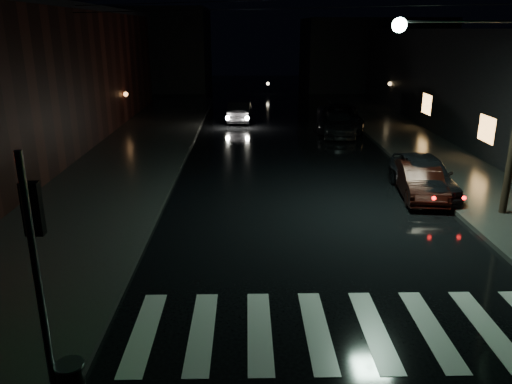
{
  "coord_description": "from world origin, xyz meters",
  "views": [
    {
      "loc": [
        0.96,
        -8.48,
        6.0
      ],
      "look_at": [
        1.21,
        4.92,
        1.6
      ],
      "focal_mm": 35.0,
      "sensor_mm": 36.0,
      "label": 1
    }
  ],
  "objects_px": {
    "parked_car_a": "(423,175)",
    "parked_car_b": "(420,181)",
    "parked_car_c": "(338,124)",
    "parked_car_d": "(339,118)",
    "oncoming_car": "(240,112)"
  },
  "relations": [
    {
      "from": "parked_car_b",
      "to": "parked_car_d",
      "type": "xyz_separation_m",
      "value": [
        -0.74,
        12.81,
        0.15
      ]
    },
    {
      "from": "parked_car_a",
      "to": "oncoming_car",
      "type": "distance_m",
      "value": 17.24
    },
    {
      "from": "parked_car_b",
      "to": "parked_car_c",
      "type": "relative_size",
      "value": 0.85
    },
    {
      "from": "parked_car_a",
      "to": "parked_car_b",
      "type": "distance_m",
      "value": 0.45
    },
    {
      "from": "parked_car_c",
      "to": "parked_car_d",
      "type": "bearing_deg",
      "value": 83.06
    },
    {
      "from": "parked_car_d",
      "to": "oncoming_car",
      "type": "distance_m",
      "value": 6.94
    },
    {
      "from": "parked_car_c",
      "to": "parked_car_d",
      "type": "height_order",
      "value": "parked_car_d"
    },
    {
      "from": "parked_car_a",
      "to": "parked_car_d",
      "type": "relative_size",
      "value": 0.78
    },
    {
      "from": "parked_car_a",
      "to": "parked_car_d",
      "type": "height_order",
      "value": "parked_car_d"
    },
    {
      "from": "parked_car_b",
      "to": "parked_car_c",
      "type": "height_order",
      "value": "parked_car_c"
    },
    {
      "from": "parked_car_d",
      "to": "parked_car_a",
      "type": "bearing_deg",
      "value": -79.26
    },
    {
      "from": "parked_car_d",
      "to": "parked_car_c",
      "type": "bearing_deg",
      "value": -96.17
    },
    {
      "from": "parked_car_a",
      "to": "parked_car_b",
      "type": "relative_size",
      "value": 1.15
    },
    {
      "from": "parked_car_a",
      "to": "parked_car_d",
      "type": "xyz_separation_m",
      "value": [
        -0.98,
        12.45,
        0.03
      ]
    },
    {
      "from": "parked_car_a",
      "to": "parked_car_b",
      "type": "height_order",
      "value": "parked_car_a"
    }
  ]
}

